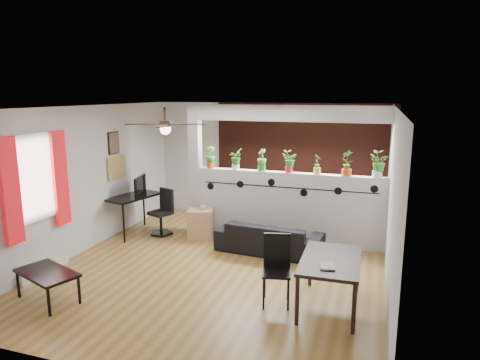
# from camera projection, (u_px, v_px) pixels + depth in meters

# --- Properties ---
(room_shell) EXTENTS (6.30, 7.10, 2.90)m
(room_shell) POSITION_uv_depth(u_px,v_px,m) (221.00, 189.00, 6.88)
(room_shell) COLOR brown
(room_shell) RESTS_ON ground
(partition_wall) EXTENTS (3.60, 0.18, 1.35)m
(partition_wall) POSITION_uv_depth(u_px,v_px,m) (288.00, 207.00, 8.16)
(partition_wall) COLOR #BCBCC1
(partition_wall) RESTS_ON ground
(ceiling_header) EXTENTS (3.60, 0.18, 0.30)m
(ceiling_header) POSITION_uv_depth(u_px,v_px,m) (290.00, 113.00, 7.80)
(ceiling_header) COLOR silver
(ceiling_header) RESTS_ON room_shell
(pier_column) EXTENTS (0.22, 0.20, 2.60)m
(pier_column) POSITION_uv_depth(u_px,v_px,m) (195.00, 169.00, 8.61)
(pier_column) COLOR #BCBCC1
(pier_column) RESTS_ON ground
(brick_panel) EXTENTS (3.90, 0.05, 2.60)m
(brick_panel) POSITION_uv_depth(u_px,v_px,m) (302.00, 163.00, 9.40)
(brick_panel) COLOR #963A2B
(brick_panel) RESTS_ON ground
(vine_decal) EXTENTS (3.31, 0.01, 0.30)m
(vine_decal) POSITION_uv_depth(u_px,v_px,m) (287.00, 188.00, 7.98)
(vine_decal) COLOR black
(vine_decal) RESTS_ON partition_wall
(window_assembly) EXTENTS (0.09, 1.30, 1.55)m
(window_assembly) POSITION_uv_depth(u_px,v_px,m) (36.00, 181.00, 6.49)
(window_assembly) COLOR white
(window_assembly) RESTS_ON room_shell
(baseboard_heater) EXTENTS (0.08, 1.00, 0.18)m
(baseboard_heater) POSITION_uv_depth(u_px,v_px,m) (45.00, 268.00, 6.77)
(baseboard_heater) COLOR silver
(baseboard_heater) RESTS_ON ground
(corkboard) EXTENTS (0.03, 0.60, 0.45)m
(corkboard) POSITION_uv_depth(u_px,v_px,m) (117.00, 168.00, 8.53)
(corkboard) COLOR #A17F4D
(corkboard) RESTS_ON room_shell
(framed_art) EXTENTS (0.03, 0.34, 0.44)m
(framed_art) POSITION_uv_depth(u_px,v_px,m) (114.00, 143.00, 8.39)
(framed_art) COLOR #8C7259
(framed_art) RESTS_ON room_shell
(ceiling_fan) EXTENTS (1.19, 1.19, 0.43)m
(ceiling_fan) POSITION_uv_depth(u_px,v_px,m) (165.00, 126.00, 6.64)
(ceiling_fan) COLOR black
(ceiling_fan) RESTS_ON room_shell
(potted_plant_0) EXTENTS (0.27, 0.24, 0.43)m
(potted_plant_0) POSITION_uv_depth(u_px,v_px,m) (210.00, 157.00, 8.45)
(potted_plant_0) COLOR #CF4718
(potted_plant_0) RESTS_ON partition_wall
(potted_plant_1) EXTENTS (0.20, 0.23, 0.40)m
(potted_plant_1) POSITION_uv_depth(u_px,v_px,m) (236.00, 158.00, 8.30)
(potted_plant_1) COLOR white
(potted_plant_1) RESTS_ON partition_wall
(potted_plant_2) EXTENTS (0.27, 0.26, 0.42)m
(potted_plant_2) POSITION_uv_depth(u_px,v_px,m) (262.00, 159.00, 8.13)
(potted_plant_2) COLOR #2E7F32
(potted_plant_2) RESTS_ON partition_wall
(potted_plant_3) EXTENTS (0.22, 0.18, 0.41)m
(potted_plant_3) POSITION_uv_depth(u_px,v_px,m) (289.00, 161.00, 7.98)
(potted_plant_3) COLOR red
(potted_plant_3) RESTS_ON partition_wall
(potted_plant_4) EXTENTS (0.23, 0.24, 0.38)m
(potted_plant_4) POSITION_uv_depth(u_px,v_px,m) (317.00, 163.00, 7.82)
(potted_plant_4) COLOR gold
(potted_plant_4) RESTS_ON partition_wall
(potted_plant_5) EXTENTS (0.32, 0.31, 0.47)m
(potted_plant_5) POSITION_uv_depth(u_px,v_px,m) (347.00, 162.00, 7.65)
(potted_plant_5) COLOR #CF4D18
(potted_plant_5) RESTS_ON partition_wall
(potted_plant_6) EXTENTS (0.30, 0.28, 0.47)m
(potted_plant_6) POSITION_uv_depth(u_px,v_px,m) (378.00, 164.00, 7.49)
(potted_plant_6) COLOR silver
(potted_plant_6) RESTS_ON partition_wall
(sofa) EXTENTS (1.85, 0.87, 0.52)m
(sofa) POSITION_uv_depth(u_px,v_px,m) (269.00, 238.00, 7.67)
(sofa) COLOR black
(sofa) RESTS_ON ground
(cube_shelf) EXTENTS (0.58, 0.55, 0.59)m
(cube_shelf) POSITION_uv_depth(u_px,v_px,m) (201.00, 224.00, 8.40)
(cube_shelf) COLOR tan
(cube_shelf) RESTS_ON ground
(cup) EXTENTS (0.13, 0.13, 0.10)m
(cup) POSITION_uv_depth(u_px,v_px,m) (203.00, 207.00, 8.31)
(cup) COLOR gray
(cup) RESTS_ON cube_shelf
(computer_desk) EXTENTS (0.84, 1.21, 0.79)m
(computer_desk) POSITION_uv_depth(u_px,v_px,m) (134.00, 199.00, 8.59)
(computer_desk) COLOR black
(computer_desk) RESTS_ON ground
(monitor) EXTENTS (0.36, 0.14, 0.20)m
(monitor) POSITION_uv_depth(u_px,v_px,m) (137.00, 189.00, 8.70)
(monitor) COLOR black
(monitor) RESTS_ON computer_desk
(office_chair) EXTENTS (0.50, 0.50, 0.91)m
(office_chair) POSITION_uv_depth(u_px,v_px,m) (163.00, 215.00, 8.61)
(office_chair) COLOR black
(office_chair) RESTS_ON ground
(dining_table) EXTENTS (0.78, 1.26, 0.68)m
(dining_table) POSITION_uv_depth(u_px,v_px,m) (331.00, 264.00, 5.62)
(dining_table) COLOR black
(dining_table) RESTS_ON ground
(book) EXTENTS (0.22, 0.27, 0.02)m
(book) POSITION_uv_depth(u_px,v_px,m) (320.00, 266.00, 5.36)
(book) COLOR gray
(book) RESTS_ON dining_table
(folding_chair) EXTENTS (0.46, 0.46, 0.95)m
(folding_chair) POSITION_uv_depth(u_px,v_px,m) (277.00, 263.00, 5.79)
(folding_chair) COLOR black
(folding_chair) RESTS_ON ground
(coffee_table) EXTENTS (1.03, 0.79, 0.43)m
(coffee_table) POSITION_uv_depth(u_px,v_px,m) (47.00, 275.00, 5.84)
(coffee_table) COLOR black
(coffee_table) RESTS_ON ground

